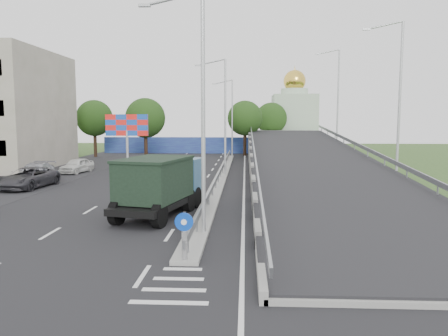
# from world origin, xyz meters

# --- Properties ---
(ground) EXTENTS (160.00, 160.00, 0.00)m
(ground) POSITION_xyz_m (0.00, 0.00, 0.00)
(ground) COLOR #2D4C1E
(ground) RESTS_ON ground
(road_surface) EXTENTS (26.00, 90.00, 0.04)m
(road_surface) POSITION_xyz_m (-3.00, 20.00, 0.00)
(road_surface) COLOR black
(road_surface) RESTS_ON ground
(parking_strip) EXTENTS (8.00, 90.00, 0.05)m
(parking_strip) POSITION_xyz_m (-16.00, 20.00, 0.00)
(parking_strip) COLOR black
(parking_strip) RESTS_ON ground
(median) EXTENTS (1.00, 44.00, 0.20)m
(median) POSITION_xyz_m (0.00, 24.00, 0.10)
(median) COLOR gray
(median) RESTS_ON ground
(overpass_ramp) EXTENTS (10.00, 50.00, 3.50)m
(overpass_ramp) POSITION_xyz_m (7.50, 24.00, 1.75)
(overpass_ramp) COLOR gray
(overpass_ramp) RESTS_ON ground
(median_guardrail) EXTENTS (0.09, 44.00, 0.71)m
(median_guardrail) POSITION_xyz_m (0.00, 24.00, 0.75)
(median_guardrail) COLOR gray
(median_guardrail) RESTS_ON median
(sign_bollard) EXTENTS (0.64, 0.23, 1.67)m
(sign_bollard) POSITION_xyz_m (0.00, 2.17, 1.03)
(sign_bollard) COLOR black
(sign_bollard) RESTS_ON median
(lamp_post_near) EXTENTS (2.74, 0.18, 10.08)m
(lamp_post_near) POSITION_xyz_m (0.11, 6.00, 5.81)
(lamp_post_near) COLOR #B2B5B7
(lamp_post_near) RESTS_ON median
(lamp_post_mid) EXTENTS (2.74, 0.18, 10.08)m
(lamp_post_mid) POSITION_xyz_m (0.11, 26.00, 5.81)
(lamp_post_mid) COLOR #B2B5B7
(lamp_post_mid) RESTS_ON median
(lamp_post_far) EXTENTS (2.74, 0.18, 10.08)m
(lamp_post_far) POSITION_xyz_m (0.11, 46.00, 5.81)
(lamp_post_far) COLOR #B2B5B7
(lamp_post_far) RESTS_ON median
(blue_wall) EXTENTS (30.00, 0.50, 2.40)m
(blue_wall) POSITION_xyz_m (-4.00, 52.00, 1.20)
(blue_wall) COLOR navy
(blue_wall) RESTS_ON ground
(church) EXTENTS (7.00, 7.00, 13.80)m
(church) POSITION_xyz_m (10.00, 60.00, 5.31)
(church) COLOR #B2CCAD
(church) RESTS_ON ground
(billboard) EXTENTS (4.00, 0.24, 5.50)m
(billboard) POSITION_xyz_m (-9.00, 28.00, 4.19)
(billboard) COLOR #B2B5B7
(billboard) RESTS_ON ground
(tree_left_mid) EXTENTS (4.80, 4.80, 7.60)m
(tree_left_mid) POSITION_xyz_m (-10.00, 40.00, 5.18)
(tree_left_mid) COLOR black
(tree_left_mid) RESTS_ON ground
(tree_median_far) EXTENTS (4.80, 4.80, 7.60)m
(tree_median_far) POSITION_xyz_m (2.00, 48.00, 5.18)
(tree_median_far) COLOR black
(tree_median_far) RESTS_ON ground
(tree_left_far) EXTENTS (4.80, 4.80, 7.60)m
(tree_left_far) POSITION_xyz_m (-18.00, 45.00, 5.18)
(tree_left_far) COLOR black
(tree_left_far) RESTS_ON ground
(tree_ramp_far) EXTENTS (4.80, 4.80, 7.60)m
(tree_ramp_far) POSITION_xyz_m (6.00, 55.00, 5.18)
(tree_ramp_far) COLOR black
(tree_ramp_far) RESTS_ON ground
(dump_truck) EXTENTS (4.10, 7.42, 3.10)m
(dump_truck) POSITION_xyz_m (-2.32, 10.19, 1.71)
(dump_truck) COLOR black
(dump_truck) RESTS_ON ground
(parked_car_c) EXTENTS (2.99, 5.64, 1.51)m
(parked_car_c) POSITION_xyz_m (-13.85, 18.58, 0.75)
(parked_car_c) COLOR #323237
(parked_car_c) RESTS_ON ground
(parked_car_d) EXTENTS (2.81, 5.47, 1.52)m
(parked_car_d) POSITION_xyz_m (-14.86, 21.79, 0.76)
(parked_car_d) COLOR #96979E
(parked_car_d) RESTS_ON ground
(parked_car_e) EXTENTS (2.36, 4.37, 1.41)m
(parked_car_e) POSITION_xyz_m (-13.78, 27.73, 0.71)
(parked_car_e) COLOR silver
(parked_car_e) RESTS_ON ground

